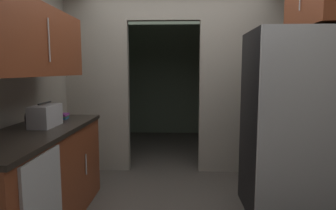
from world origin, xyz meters
The scene contains 7 objects.
kitchen_partition centered at (0.06, 1.40, 1.48)m, with size 3.17×0.12×2.76m.
adjoining_room_shell centered at (0.00, 3.19, 1.38)m, with size 3.17×2.65×2.76m.
refrigerator centered at (1.16, 0.19, 0.92)m, with size 0.85×0.79×1.85m.
lower_cabinet_run centered at (-1.25, -0.26, 0.47)m, with size 0.66×1.87×0.93m.
upper_cabinet_counterside centered at (-1.25, -0.26, 1.71)m, with size 0.36×1.68×0.61m.
boombox centered at (-1.23, -0.08, 1.03)m, with size 0.20×0.36×0.23m.
book_stack centered at (-1.25, 0.35, 0.96)m, with size 0.13×0.15×0.06m.
Camera 1 is at (0.04, -2.71, 1.45)m, focal length 30.73 mm.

